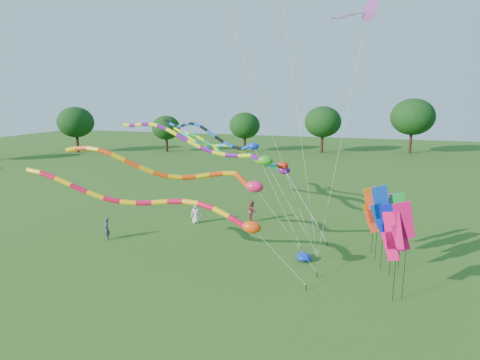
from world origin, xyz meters
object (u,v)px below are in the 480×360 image
(blue_nylon_heap, at_px, (303,255))
(person_a, at_px, (196,213))
(tube_kite_red, at_px, (164,205))
(person_c, at_px, (252,211))
(person_b, at_px, (107,229))
(tube_kite_orange, at_px, (184,172))

(blue_nylon_heap, relative_size, person_a, 0.89)
(tube_kite_red, xyz_separation_m, blue_nylon_heap, (7.03, 4.28, -3.73))
(person_c, bearing_deg, blue_nylon_heap, -159.27)
(blue_nylon_heap, bearing_deg, person_b, -176.47)
(tube_kite_red, relative_size, person_b, 10.22)
(person_a, bearing_deg, person_b, -158.33)
(tube_kite_red, xyz_separation_m, tube_kite_orange, (0.67, 1.24, 1.63))
(person_a, bearing_deg, person_c, -5.88)
(tube_kite_orange, height_order, person_b, tube_kite_orange)
(tube_kite_red, bearing_deg, tube_kite_orange, 59.83)
(tube_kite_red, distance_m, tube_kite_orange, 2.15)
(person_c, bearing_deg, tube_kite_red, 150.61)
(tube_kite_orange, relative_size, person_c, 8.48)
(person_a, height_order, person_b, person_a)
(tube_kite_red, height_order, person_a, tube_kite_red)
(person_a, height_order, person_c, person_c)
(tube_kite_orange, bearing_deg, person_c, 76.85)
(blue_nylon_heap, relative_size, person_c, 0.84)
(tube_kite_orange, relative_size, person_b, 9.37)
(person_a, distance_m, person_b, 6.83)
(tube_kite_orange, bearing_deg, person_b, 157.88)
(tube_kite_orange, distance_m, person_a, 9.26)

